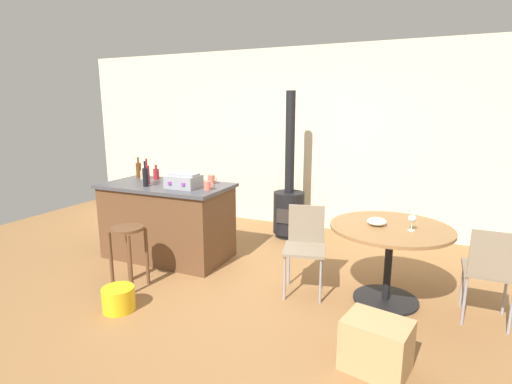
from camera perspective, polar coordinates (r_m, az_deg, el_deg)
ground_plane at (r=4.14m, az=-2.97°, el=-13.86°), size 8.80×8.80×0.00m
back_wall at (r=6.02m, az=7.46°, el=7.65°), size 8.00×0.10×2.70m
kitchen_island at (r=4.92m, az=-12.80°, el=-4.11°), size 1.55×0.84×0.92m
wooden_stool at (r=4.20m, az=-18.22°, el=-7.15°), size 0.33×0.33×0.64m
dining_table at (r=3.87m, az=18.98°, el=-7.21°), size 1.11×1.11×0.75m
folding_chair_near at (r=3.92m, az=7.20°, el=-7.36°), size 0.48×0.48×0.86m
folding_chair_far at (r=3.85m, az=31.11°, el=-9.53°), size 0.41×0.41×0.86m
wood_stove at (r=5.55m, az=4.84°, el=-1.60°), size 0.44×0.45×2.05m
toolbox at (r=4.54m, az=-10.54°, el=1.59°), size 0.36×0.29×0.17m
bottle_0 at (r=4.86m, az=-15.67°, el=2.52°), size 0.06×0.06×0.31m
bottle_1 at (r=4.72m, az=-15.89°, el=2.17°), size 0.06×0.06×0.30m
bottle_2 at (r=5.17m, az=-14.41°, el=2.62°), size 0.07×0.07×0.19m
bottle_3 at (r=5.38m, az=-16.82°, el=3.17°), size 0.07×0.07×0.27m
cup_0 at (r=5.24m, az=-16.14°, el=2.42°), size 0.12×0.08×0.11m
cup_1 at (r=4.74m, az=-6.56°, el=1.86°), size 0.12×0.09×0.11m
cup_2 at (r=4.39m, az=-7.12°, el=0.94°), size 0.12×0.08×0.10m
cup_3 at (r=4.96m, az=-12.50°, el=2.06°), size 0.12×0.08×0.10m
wine_glass at (r=3.72m, az=21.90°, el=-3.70°), size 0.07×0.07×0.14m
serving_bowl at (r=3.80m, az=17.26°, el=-4.14°), size 0.18×0.18×0.07m
cardboard_box at (r=3.05m, az=17.19°, el=-20.64°), size 0.50×0.42×0.37m
plastic_bucket at (r=3.90m, az=-19.49°, el=-14.54°), size 0.29×0.29×0.22m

